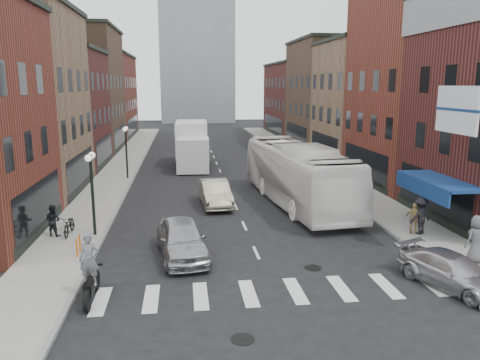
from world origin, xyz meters
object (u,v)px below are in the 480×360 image
ped_right_c (477,239)px  billboard_sign (459,111)px  ped_left_solo (53,220)px  box_truck (192,145)px  transit_bus (297,174)px  sedan_left_near (182,239)px  streetlamp_far (126,142)px  bike_rack (78,246)px  streetlamp_near (92,178)px  sedan_left_far (215,193)px  parked_bicycle (69,225)px  ped_right_b (414,218)px  curb_car (452,271)px  ped_right_a (421,216)px  motorcycle_rider (90,270)px

ped_right_c → billboard_sign: bearing=-100.1°
ped_left_solo → box_truck: bearing=-86.7°
transit_bus → sedan_left_near: bearing=-135.7°
streetlamp_far → bike_rack: (-0.20, -16.70, -2.36)m
streetlamp_near → streetlamp_far: bearing=90.0°
transit_bus → ped_right_c: bearing=-71.8°
sedan_left_far → streetlamp_far: bearing=121.7°
sedan_left_far → ped_right_c: size_ratio=2.38×
parked_bicycle → ped_left_solo: 0.77m
streetlamp_near → ped_right_b: (15.30, -1.75, -1.99)m
bike_rack → ped_left_solo: bearing=122.0°
parked_bicycle → transit_bus: bearing=22.0°
curb_car → ped_right_c: ped_right_c is taller
transit_bus → sedan_left_near: 11.03m
streetlamp_near → ped_right_a: size_ratio=2.28×
ped_right_b → ped_right_c: size_ratio=0.79×
sedan_left_near → curb_car: size_ratio=1.12×
ped_right_c → ped_right_b: bearing=-90.3°
streetlamp_near → bike_rack: streetlamp_near is taller
ped_left_solo → ped_right_b: (17.22, -1.81, 0.01)m
billboard_sign → transit_bus: (-4.75, 8.77, -4.27)m
billboard_sign → box_truck: (-10.88, 22.97, -4.19)m
streetlamp_far → transit_bus: streetlamp_far is taller
streetlamp_far → ped_right_b: size_ratio=2.68×
curb_car → parked_bicycle: 16.89m
curb_car → ped_right_c: bearing=20.2°
streetlamp_far → billboard_sign: bearing=-47.6°
bike_rack → transit_bus: transit_bus is taller
sedan_left_near → ped_right_a: size_ratio=2.63×
streetlamp_near → ped_right_a: bearing=-6.5°
parked_bicycle → ped_right_c: size_ratio=0.93×
transit_bus → sedan_left_far: (-5.06, 0.13, -1.10)m
streetlamp_near → ped_right_a: (15.60, -1.78, -1.86)m
ped_left_solo → ped_right_a: ped_right_a is taller
streetlamp_far → sedan_left_far: (6.18, -8.60, -2.15)m
streetlamp_far → ped_right_b: bearing=-45.8°
motorcycle_rider → billboard_sign: bearing=14.6°
transit_bus → sedan_left_near: size_ratio=2.83×
bike_rack → ped_right_a: (15.80, 0.92, 0.50)m
curb_car → parked_bicycle: curb_car is taller
sedan_left_far → ped_right_b: (9.12, -7.15, 0.15)m
transit_bus → curb_car: transit_bus is taller
box_truck → transit_bus: box_truck is taller
streetlamp_far → ped_right_c: bearing=-50.6°
ped_right_a → ped_right_b: ped_right_a is taller
motorcycle_rider → sedan_left_far: size_ratio=0.52×
sedan_left_far → ped_right_a: 11.85m
ped_left_solo → bike_rack: bearing=145.2°
motorcycle_rider → ped_right_b: motorcycle_rider is taller
billboard_sign → curb_car: bearing=-118.1°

